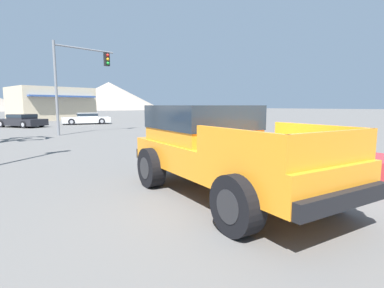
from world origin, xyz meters
name	(u,v)px	position (x,y,z in m)	size (l,w,h in m)	color
ground_plane	(247,198)	(0.00, 0.00, 0.00)	(320.00, 320.00, 0.00)	#5B5956
orange_pickup_truck	(216,143)	(-0.10, 0.74, 1.09)	(3.41, 5.58, 1.90)	orange
red_convertible_car	(310,158)	(3.30, 0.00, 0.42)	(2.55, 4.55, 1.05)	red
parked_car_white	(86,118)	(9.73, 25.09, 0.58)	(4.89, 3.43, 1.13)	white
parked_car_dark	(22,120)	(3.84, 25.31, 0.58)	(3.23, 4.67, 1.13)	#232328
traffic_light_main	(80,71)	(4.48, 15.72, 4.09)	(4.20, 0.38, 5.82)	slate
storefront_building	(51,104)	(11.39, 37.42, 2.08)	(9.11, 7.65, 4.15)	beige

